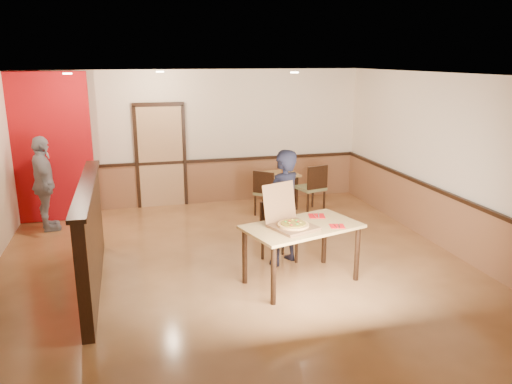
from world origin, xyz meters
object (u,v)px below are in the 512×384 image
side_chair_left (266,191)px  pizza_box (291,222)px  condiment (283,170)px  diner_chair (277,229)px  main_table (302,233)px  passerby (44,184)px  side_chair_right (313,186)px  diner (283,208)px  side_table (281,181)px

side_chair_left → pizza_box: (-0.54, -3.10, 0.40)m
condiment → diner_chair: bearing=-109.2°
main_table → passerby: (-3.70, 3.20, 0.14)m
diner_chair → pizza_box: bearing=-111.4°
side_chair_right → diner: 2.73m
side_table → condiment: bearing=-33.3°
diner_chair → side_table: bearing=55.7°
side_table → diner: (-0.90, -2.95, 0.35)m
diner_chair → pizza_box: pizza_box is taller
diner → passerby: size_ratio=1.02×
diner_chair → side_chair_left: diner_chair is taller
main_table → side_chair_right: side_chair_right is taller
diner → pizza_box: 0.76m
condiment → side_table: bearing=146.7°
pizza_box → diner: bearing=59.5°
diner_chair → side_chair_left: size_ratio=1.01×
pizza_box → condiment: pizza_box is taller
diner → condiment: 3.08m
diner → diner_chair: bearing=-103.9°
diner → passerby: diner is taller
diner_chair → diner: (0.04, -0.14, 0.37)m
main_table → pizza_box: (-0.18, -0.05, 0.18)m
side_chair_left → passerby: passerby is taller
main_table → passerby: size_ratio=1.01×
side_chair_left → main_table: bearing=123.4°
passerby → pizza_box: bearing=-145.0°
main_table → diner: 0.72m
side_table → condiment: condiment is taller
diner_chair → condiment: (0.97, 2.79, 0.27)m
passerby → pizza_box: size_ratio=2.23×
pizza_box → diner_chair: bearing=63.6°
diner_chair → side_chair_right: (1.41, 2.19, 0.03)m
side_table → pizza_box: size_ratio=0.91×
pizza_box → condiment: (1.06, 3.68, -0.13)m
side_chair_right → pizza_box: bearing=49.6°
side_chair_right → diner: diner is taller
side_chair_right → condiment: side_chair_right is taller
diner_chair → main_table: bearing=-99.5°
side_chair_left → condiment: (0.52, 0.58, 0.27)m
side_chair_left → passerby: bearing=37.9°
main_table → side_table: main_table is taller
diner → passerby: (-3.65, 2.51, -0.02)m
condiment → side_chair_right: bearing=-53.8°
passerby → side_chair_right: bearing=-104.3°
main_table → pizza_box: pizza_box is taller
diner_chair → diner: 0.40m
side_table → pizza_box: (-1.03, -3.70, 0.37)m
passerby → side_chair_left: bearing=-104.5°
side_table → passerby: bearing=-174.4°
diner_chair → side_chair_left: (0.45, 2.21, -0.00)m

